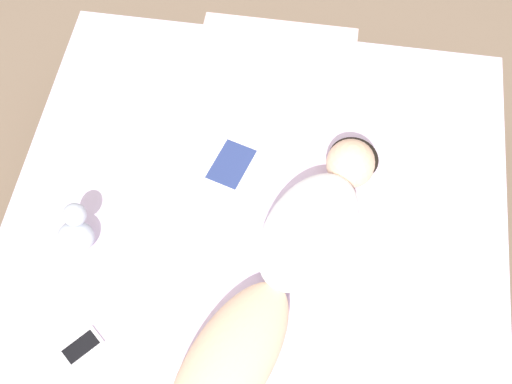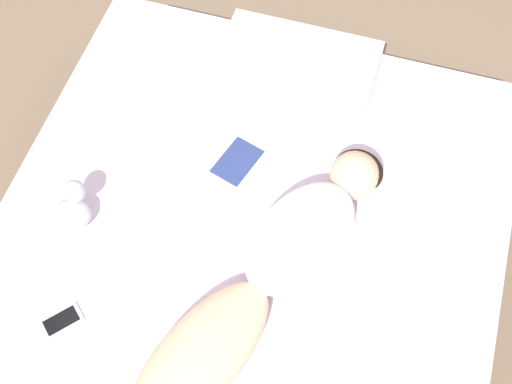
# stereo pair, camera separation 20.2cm
# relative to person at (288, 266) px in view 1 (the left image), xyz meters

# --- Properties ---
(ground_plane) EXTENTS (12.00, 12.00, 0.00)m
(ground_plane) POSITION_rel_person_xyz_m (-0.15, 0.05, -0.68)
(ground_plane) COLOR #7A6651
(bed) EXTENTS (1.97, 2.32, 0.59)m
(bed) POSITION_rel_person_xyz_m (-0.15, 0.05, -0.39)
(bed) COLOR brown
(bed) RESTS_ON ground_plane
(person) EXTENTS (0.71, 1.32, 0.22)m
(person) POSITION_rel_person_xyz_m (0.00, 0.00, 0.00)
(person) COLOR #DBB28E
(person) RESTS_ON bed
(open_magazine) EXTENTS (0.48, 0.39, 0.01)m
(open_magazine) POSITION_rel_person_xyz_m (-0.38, 0.48, -0.09)
(open_magazine) COLOR white
(open_magazine) RESTS_ON bed
(cell_phone) EXTENTS (0.15, 0.16, 0.01)m
(cell_phone) POSITION_rel_person_xyz_m (-0.68, -0.37, -0.09)
(cell_phone) COLOR silver
(cell_phone) RESTS_ON bed
(plush_toy) EXTENTS (0.14, 0.15, 0.19)m
(plush_toy) POSITION_rel_person_xyz_m (-0.79, 0.03, -0.02)
(plush_toy) COLOR #B2BCCC
(plush_toy) RESTS_ON bed
(pillow) EXTENTS (0.66, 0.33, 0.12)m
(pillow) POSITION_rel_person_xyz_m (-0.17, 0.97, -0.03)
(pillow) COLOR beige
(pillow) RESTS_ON bed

